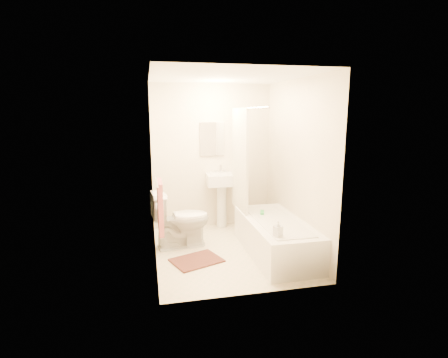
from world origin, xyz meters
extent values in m
plane|color=beige|center=(0.00, 0.00, 0.00)|extent=(2.40, 2.40, 0.00)
plane|color=white|center=(0.00, 0.00, 2.40)|extent=(2.40, 2.40, 0.00)
cube|color=beige|center=(0.00, 1.20, 1.20)|extent=(2.00, 0.02, 2.40)
cube|color=beige|center=(-1.00, 0.00, 1.20)|extent=(0.02, 2.40, 2.40)
cube|color=beige|center=(1.00, 0.00, 1.20)|extent=(0.02, 2.40, 2.40)
cube|color=white|center=(0.00, 1.18, 1.50)|extent=(0.40, 0.03, 0.55)
cylinder|color=silver|center=(0.30, 0.10, 2.00)|extent=(0.03, 1.70, 0.03)
cube|color=silver|center=(0.30, 0.50, 1.22)|extent=(0.04, 0.80, 1.55)
cylinder|color=silver|center=(-0.96, -0.25, 1.10)|extent=(0.02, 0.60, 0.02)
cube|color=#CC7266|center=(-0.93, -0.25, 0.78)|extent=(0.06, 0.45, 0.66)
cylinder|color=white|center=(-0.93, 0.12, 0.70)|extent=(0.11, 0.12, 0.12)
imported|color=silver|center=(-0.62, 0.34, 0.41)|extent=(0.88, 0.55, 0.81)
cube|color=#4A231B|center=(-0.48, -0.23, 0.01)|extent=(0.75, 0.66, 0.02)
imported|color=white|center=(0.43, -0.80, 0.57)|extent=(0.12, 0.12, 0.20)
cube|color=green|center=(0.55, 0.14, 0.50)|extent=(0.11, 0.18, 0.04)
camera|label=1|loc=(-1.06, -4.55, 1.97)|focal=28.00mm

